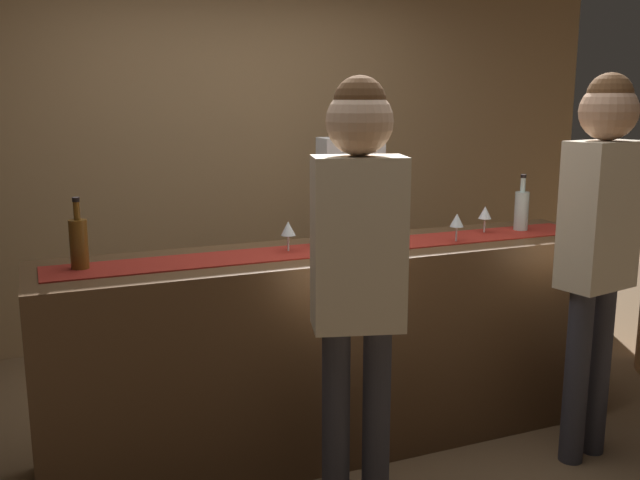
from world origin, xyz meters
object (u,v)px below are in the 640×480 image
wine_glass_mid_counter (485,214)px  customer_sipping (599,226)px  wine_glass_near_customer (288,230)px  wine_bottle_green (318,223)px  wine_bottle_clear (521,210)px  wine_glass_far_end (457,221)px  wine_bottle_amber (79,243)px  bartender (350,205)px  customer_browsing (358,257)px

wine_glass_mid_counter → customer_sipping: customer_sipping is taller
wine_glass_near_customer → wine_bottle_green: bearing=20.0°
wine_bottle_clear → wine_glass_far_end: 0.50m
wine_glass_far_end → wine_bottle_clear: bearing=14.2°
wine_bottle_clear → wine_bottle_amber: 2.24m
wine_bottle_amber → wine_bottle_green: same height
wine_glass_far_end → customer_sipping: (0.41, -0.50, 0.03)m
wine_bottle_amber → wine_glass_mid_counter: bearing=0.4°
wine_glass_near_customer → customer_sipping: size_ratio=0.08×
bartender → customer_sipping: customer_sipping is taller
wine_bottle_clear → customer_sipping: 0.63m
wine_glass_mid_counter → wine_bottle_amber: bearing=-179.6°
wine_bottle_green → wine_glass_far_end: wine_bottle_green is taller
customer_sipping → wine_bottle_amber: bearing=153.0°
wine_glass_far_end → customer_browsing: 0.99m
wine_bottle_green → wine_glass_mid_counter: size_ratio=2.10×
wine_glass_mid_counter → bartender: (-0.53, 0.53, 0.00)m
wine_glass_near_customer → wine_bottle_amber: bearing=179.0°
customer_sipping → wine_glass_mid_counter: bearing=92.3°
wine_bottle_green → wine_glass_mid_counter: (0.93, -0.04, -0.01)m
customer_sipping → customer_browsing: customer_sipping is taller
wine_bottle_green → bartender: (0.40, 0.49, -0.00)m
wine_bottle_clear → bartender: bartender is taller
wine_bottle_green → customer_browsing: customer_browsing is taller
wine_bottle_green → customer_sipping: bearing=-32.2°
wine_bottle_amber → bartender: bartender is taller
wine_bottle_clear → wine_glass_mid_counter: bearing=175.9°
wine_glass_near_customer → customer_browsing: 0.68m
wine_bottle_amber → wine_glass_far_end: size_ratio=2.10×
wine_glass_near_customer → wine_glass_mid_counter: same height
wine_bottle_clear → wine_glass_mid_counter: 0.22m
wine_bottle_amber → customer_sipping: size_ratio=0.17×
wine_bottle_clear → customer_browsing: bearing=-152.0°
wine_bottle_amber → wine_glass_near_customer: size_ratio=2.10×
wine_glass_far_end → customer_browsing: (-0.81, -0.57, 0.01)m
wine_glass_far_end → bartender: bartender is taller
wine_glass_far_end → wine_bottle_green: bearing=165.3°
wine_bottle_clear → customer_browsing: 1.47m
wine_glass_mid_counter → customer_browsing: bearing=-146.8°
wine_glass_far_end → customer_browsing: bearing=-145.1°
wine_glass_near_customer → bartender: bartender is taller
wine_glass_far_end → wine_glass_near_customer: bearing=172.5°
wine_bottle_clear → wine_bottle_green: bearing=177.5°
wine_glass_far_end → customer_sipping: bearing=-50.6°
wine_glass_near_customer → wine_bottle_clear: bearing=0.6°
wine_bottle_amber → customer_browsing: bearing=-36.3°
wine_bottle_clear → customer_browsing: size_ratio=0.17×
wine_bottle_amber → bartender: (1.48, 0.54, -0.00)m
bartender → customer_sipping: bearing=125.3°
wine_bottle_clear → customer_sipping: (-0.07, -0.63, 0.03)m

